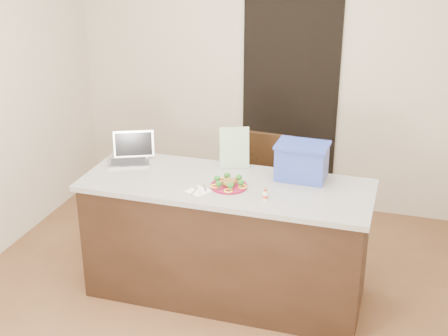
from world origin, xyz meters
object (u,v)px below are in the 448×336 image
(laptop, at_px, (131,153))
(chair, at_px, (264,184))
(napkin, at_px, (198,191))
(yogurt_bottle, at_px, (265,196))
(island, at_px, (226,240))
(blue_box, at_px, (302,161))
(plate, at_px, (229,186))

(laptop, distance_m, chair, 1.19)
(napkin, bearing_deg, yogurt_bottle, 0.72)
(island, bearing_deg, blue_box, 25.40)
(napkin, relative_size, laptop, 0.37)
(napkin, distance_m, blue_box, 0.77)
(plate, bearing_deg, napkin, -144.02)
(yogurt_bottle, height_order, blue_box, blue_box)
(island, height_order, chair, chair)
(plate, height_order, laptop, laptop)
(napkin, height_order, yogurt_bottle, yogurt_bottle)
(chair, bearing_deg, island, -91.39)
(yogurt_bottle, bearing_deg, chair, 103.46)
(island, relative_size, napkin, 15.17)
(plate, xyz_separation_m, chair, (0.04, 0.91, -0.38))
(chair, bearing_deg, blue_box, -52.20)
(plate, relative_size, yogurt_bottle, 3.50)
(island, bearing_deg, chair, 84.53)
(napkin, bearing_deg, island, 54.27)
(plate, bearing_deg, laptop, 163.73)
(plate, bearing_deg, yogurt_bottle, -23.25)
(laptop, xyz_separation_m, chair, (0.90, 0.66, -0.43))
(plate, distance_m, napkin, 0.22)
(plate, relative_size, laptop, 0.71)
(blue_box, xyz_separation_m, chair, (-0.41, 0.62, -0.50))
(plate, relative_size, napkin, 1.92)
(plate, bearing_deg, chair, 87.43)
(napkin, height_order, blue_box, blue_box)
(napkin, xyz_separation_m, laptop, (-0.68, 0.38, 0.06))
(yogurt_bottle, xyz_separation_m, laptop, (-1.14, 0.37, 0.03))
(island, xyz_separation_m, yogurt_bottle, (0.33, -0.19, 0.49))
(napkin, xyz_separation_m, blue_box, (0.63, 0.43, 0.13))
(yogurt_bottle, height_order, chair, yogurt_bottle)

